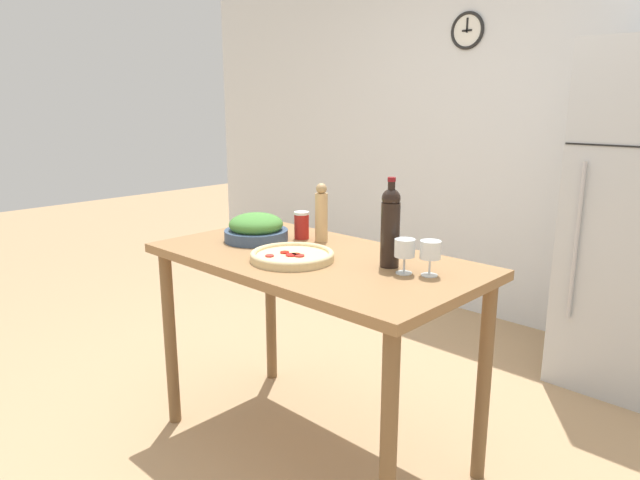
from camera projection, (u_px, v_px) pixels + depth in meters
name	position (u px, v px, depth m)	size (l,w,h in m)	color
ground_plane	(314.00, 446.00, 2.56)	(14.00, 14.00, 0.00)	tan
wall_back	(533.00, 133.00, 3.68)	(6.40, 0.08, 2.60)	silver
prep_counter	(314.00, 282.00, 2.37)	(1.39, 0.75, 0.88)	olive
wine_bottle	(390.00, 226.00, 2.16)	(0.07, 0.07, 0.34)	black
wine_glass_near	(405.00, 250.00, 2.08)	(0.08, 0.08, 0.13)	silver
wine_glass_far	(430.00, 251.00, 2.06)	(0.08, 0.08, 0.13)	silver
pepper_mill	(321.00, 214.00, 2.56)	(0.06, 0.06, 0.27)	tan
salad_bowl	(256.00, 229.00, 2.59)	(0.29, 0.29, 0.13)	#384C6B
homemade_pizza	(292.00, 256.00, 2.27)	(0.34, 0.34, 0.04)	#DBC189
salt_canister	(302.00, 225.00, 2.62)	(0.07, 0.07, 0.13)	#B2231E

